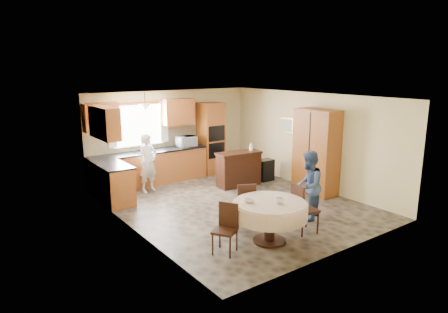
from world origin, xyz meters
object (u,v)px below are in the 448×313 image
Objects in this scene: cupboard at (316,152)px; person_sink at (148,163)px; chair_left at (226,225)px; oven_tower at (211,138)px; chair_right at (302,206)px; chair_back at (245,203)px; sideboard at (239,170)px; dining_table at (270,211)px; person_dining at (308,186)px.

cupboard is 1.42× the size of person_sink.
cupboard is 4.26m from person_sink.
person_sink is at bearing 142.09° from chair_left.
oven_tower is 2.19× the size of chair_right.
chair_back is (-1.77, -3.85, -0.56)m from oven_tower.
chair_back is at bearing -120.13° from sideboard.
dining_table is 0.93× the size of person_dining.
sideboard is 2.40m from person_sink.
cupboard is at bearing -48.03° from sideboard.
person_sink is (-2.19, 0.94, 0.32)m from sideboard.
chair_left is 0.95× the size of chair_back.
chair_back is 0.62× the size of person_dining.
person_dining is at bearing 14.86° from dining_table.
oven_tower reaches higher than sideboard.
cupboard is (1.21, -1.61, 0.63)m from sideboard.
cupboard reaches higher than person_sink.
sideboard is 2.83m from chair_back.
sideboard reaches higher than dining_table.
cupboard is 2.72m from chair_right.
dining_table is 1.40× the size of chair_right.
sideboard is 2.11m from cupboard.
person_dining is (1.40, 0.37, 0.13)m from dining_table.
chair_back is at bearing 48.62° from chair_right.
oven_tower reaches higher than chair_back.
cupboard reaches higher than person_dining.
cupboard is at bearing -71.20° from oven_tower.
cupboard is at bearing 77.87° from chair_left.
chair_right is at bearing 152.15° from chair_back.
chair_back is (-2.84, -0.70, -0.56)m from cupboard.
person_dining reaches higher than chair_left.
person_dining is at bearing -96.10° from oven_tower.
chair_left is 2.29m from person_dining.
dining_table is 1.46m from person_dining.
cupboard is at bearing -52.84° from person_sink.
sideboard is at bearing -126.87° from person_dining.
person_dining is (-0.32, -2.76, 0.30)m from sideboard.
person_dining is at bearing -91.56° from sideboard.
cupboard is 1.94m from person_dining.
chair_back is at bearing -114.71° from oven_tower.
dining_table is 1.49× the size of chair_back.
chair_right is 4.32m from person_sink.
person_sink is at bearing 27.25° from chair_right.
dining_table is at bearing 107.60° from chair_back.
chair_left reaches higher than dining_table.
dining_table is at bearing -152.50° from cupboard.
chair_left is at bearing -24.62° from person_dining.
chair_left is (-2.73, -4.52, -0.59)m from oven_tower.
chair_left is at bearing -111.77° from person_sink.
chair_left is at bearing -121.12° from oven_tower.
dining_table is at bearing 96.91° from chair_right.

